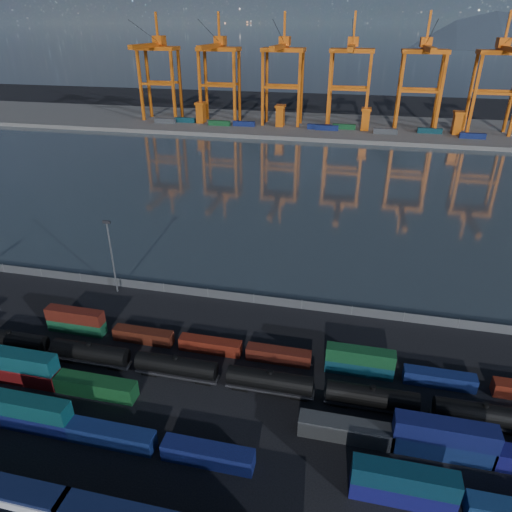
# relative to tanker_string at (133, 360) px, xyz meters

# --- Properties ---
(ground) EXTENTS (700.00, 700.00, 0.00)m
(ground) POSITION_rel_tanker_string_xyz_m (15.03, -3.50, -2.15)
(ground) COLOR black
(ground) RESTS_ON ground
(harbor_water) EXTENTS (700.00, 700.00, 0.00)m
(harbor_water) POSITION_rel_tanker_string_xyz_m (15.03, 101.50, -2.14)
(harbor_water) COLOR #2C3840
(harbor_water) RESTS_ON ground
(far_quay) EXTENTS (700.00, 70.00, 2.00)m
(far_quay) POSITION_rel_tanker_string_xyz_m (15.03, 206.50, -1.15)
(far_quay) COLOR #514F4C
(far_quay) RESTS_ON ground
(container_row_south) EXTENTS (139.87, 2.52, 5.38)m
(container_row_south) POSITION_rel_tanker_string_xyz_m (11.61, -14.46, -0.19)
(container_row_south) COLOR #434649
(container_row_south) RESTS_ON ground
(container_row_mid) EXTENTS (142.21, 2.67, 5.68)m
(container_row_mid) POSITION_rel_tanker_string_xyz_m (9.10, -6.37, 0.14)
(container_row_mid) COLOR #474B4D
(container_row_mid) RESTS_ON ground
(container_row_north) EXTENTS (139.57, 2.26, 4.83)m
(container_row_north) POSITION_rel_tanker_string_xyz_m (13.93, 7.61, -0.54)
(container_row_north) COLOR navy
(container_row_north) RESTS_ON ground
(tanker_string) EXTENTS (122.47, 3.00, 4.29)m
(tanker_string) POSITION_rel_tanker_string_xyz_m (0.00, 0.00, 0.00)
(tanker_string) COLOR black
(tanker_string) RESTS_ON ground
(waterfront_fence) EXTENTS (160.12, 0.12, 2.20)m
(waterfront_fence) POSITION_rel_tanker_string_xyz_m (15.03, 24.50, -1.15)
(waterfront_fence) COLOR #595B5E
(waterfront_fence) RESTS_ON ground
(yard_light_mast) EXTENTS (1.60, 0.40, 16.60)m
(yard_light_mast) POSITION_rel_tanker_string_xyz_m (-14.97, 22.50, 7.14)
(yard_light_mast) COLOR slate
(yard_light_mast) RESTS_ON ground
(gantry_cranes) EXTENTS (197.10, 42.44, 57.47)m
(gantry_cranes) POSITION_rel_tanker_string_xyz_m (7.53, 199.97, 33.07)
(gantry_cranes) COLOR #CF580E
(gantry_cranes) RESTS_ON ground
(quay_containers) EXTENTS (172.58, 10.99, 2.60)m
(quay_containers) POSITION_rel_tanker_string_xyz_m (4.03, 191.96, 1.15)
(quay_containers) COLOR navy
(quay_containers) RESTS_ON far_quay
(straddle_carriers) EXTENTS (140.00, 7.00, 11.10)m
(straddle_carriers) POSITION_rel_tanker_string_xyz_m (12.53, 196.50, 5.67)
(straddle_carriers) COLOR #CF580E
(straddle_carriers) RESTS_ON far_quay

